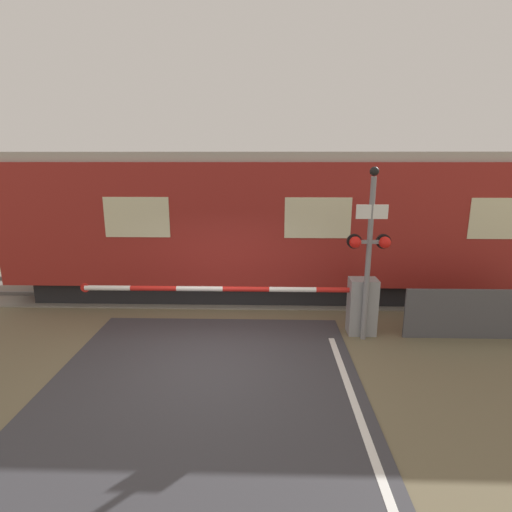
# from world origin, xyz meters

# --- Properties ---
(ground_plane) EXTENTS (80.00, 80.00, 0.00)m
(ground_plane) POSITION_xyz_m (0.00, 0.00, 0.00)
(ground_plane) COLOR #6B6047
(track_bed) EXTENTS (36.00, 3.20, 0.13)m
(track_bed) POSITION_xyz_m (0.00, 4.27, 0.02)
(track_bed) COLOR slate
(track_bed) RESTS_ON ground_plane
(train) EXTENTS (16.05, 3.18, 3.93)m
(train) POSITION_xyz_m (2.29, 4.27, 2.01)
(train) COLOR black
(train) RESTS_ON ground_plane
(crossing_barrier) EXTENTS (6.51, 0.44, 1.25)m
(crossing_barrier) POSITION_xyz_m (2.59, 1.35, 0.70)
(crossing_barrier) COLOR gray
(crossing_barrier) RESTS_ON ground_plane
(signal_post) EXTENTS (0.89, 0.26, 3.62)m
(signal_post) POSITION_xyz_m (3.14, 1.05, 2.06)
(signal_post) COLOR gray
(signal_post) RESTS_ON ground_plane
(roadside_fence) EXTENTS (3.26, 0.06, 1.10)m
(roadside_fence) POSITION_xyz_m (5.64, 1.15, 0.55)
(roadside_fence) COLOR #4C4C51
(roadside_fence) RESTS_ON ground_plane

